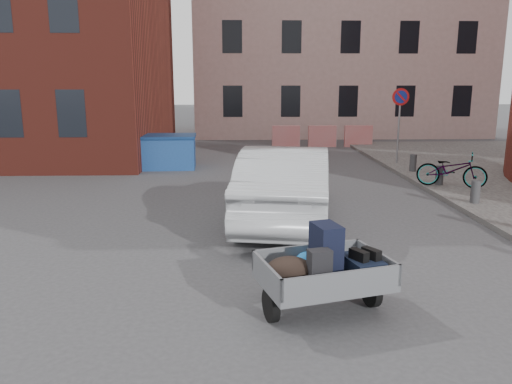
{
  "coord_description": "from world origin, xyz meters",
  "views": [
    {
      "loc": [
        0.31,
        -8.14,
        2.98
      ],
      "look_at": [
        0.6,
        0.36,
        1.1
      ],
      "focal_mm": 35.0,
      "sensor_mm": 36.0,
      "label": 1
    }
  ],
  "objects_px": {
    "trailer": "(323,270)",
    "bicycle": "(452,170)",
    "silver_car": "(286,184)",
    "dumpster": "(156,152)"
  },
  "relations": [
    {
      "from": "trailer",
      "to": "bicycle",
      "type": "xyz_separation_m",
      "value": [
        4.82,
        7.39,
        -0.0
      ]
    },
    {
      "from": "silver_car",
      "to": "bicycle",
      "type": "bearing_deg",
      "value": -140.27
    },
    {
      "from": "trailer",
      "to": "dumpster",
      "type": "distance_m",
      "value": 12.16
    },
    {
      "from": "dumpster",
      "to": "bicycle",
      "type": "relative_size",
      "value": 1.54
    },
    {
      "from": "bicycle",
      "to": "dumpster",
      "type": "bearing_deg",
      "value": 89.33
    },
    {
      "from": "dumpster",
      "to": "silver_car",
      "type": "xyz_separation_m",
      "value": [
        3.92,
        -7.03,
        0.24
      ]
    },
    {
      "from": "dumpster",
      "to": "silver_car",
      "type": "distance_m",
      "value": 8.05
    },
    {
      "from": "dumpster",
      "to": "trailer",
      "type": "bearing_deg",
      "value": -73.73
    },
    {
      "from": "silver_car",
      "to": "bicycle",
      "type": "relative_size",
      "value": 2.71
    },
    {
      "from": "trailer",
      "to": "dumpster",
      "type": "relative_size",
      "value": 0.69
    }
  ]
}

